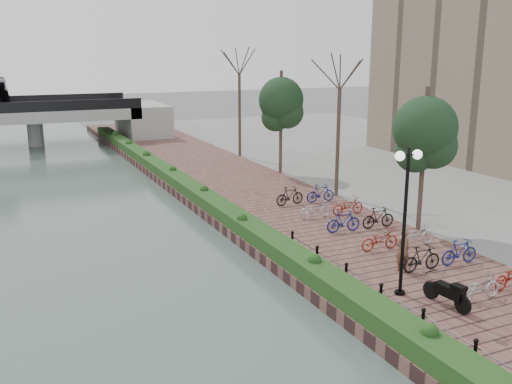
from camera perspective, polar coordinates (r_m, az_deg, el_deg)
ground at (r=16.56m, az=14.64°, el=-17.40°), size 220.00×220.00×0.00m
promenade at (r=32.29m, az=0.56°, el=-0.90°), size 8.00×75.00×0.50m
inland_pavement at (r=41.54m, az=20.96°, el=1.51°), size 24.00×75.00×0.50m
hedge at (r=33.20m, az=-6.60°, el=0.40°), size 1.10×56.00×0.60m
chain_fence at (r=18.32m, az=14.27°, el=-11.18°), size 0.10×14.10×0.70m
lamppost at (r=19.06m, az=14.81°, el=0.14°), size 1.02×0.32×5.01m
motorcycle at (r=19.51m, az=18.54°, el=-9.42°), size 0.67×1.64×1.00m
pedestrian at (r=21.97m, az=14.45°, el=-5.63°), size 0.64×0.47×1.61m
bicycle_parking at (r=25.44m, az=12.34°, el=-3.61°), size 2.40×14.69×1.00m
street_trees at (r=29.53m, az=11.68°, el=4.24°), size 3.20×37.12×6.80m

